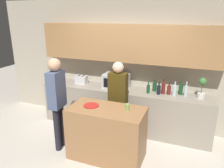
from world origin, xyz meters
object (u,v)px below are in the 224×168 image
(bottle_0, at_px, (148,89))
(plate_on_island, at_px, (91,106))
(microwave, at_px, (116,81))
(person_left, at_px, (57,97))
(bottle_3, at_px, (163,88))
(bottle_4, at_px, (169,90))
(bottle_6, at_px, (181,90))
(potted_plant, at_px, (202,88))
(toaster, at_px, (81,80))
(bottle_2, at_px, (159,90))
(bottle_5, at_px, (175,90))
(person_center, at_px, (118,96))
(bottle_1, at_px, (155,87))
(bottle_7, at_px, (186,91))
(cup_0, at_px, (127,107))

(bottle_0, xyz_separation_m, plate_on_island, (-0.75, -1.02, -0.06))
(microwave, bearing_deg, person_left, -119.75)
(bottle_3, height_order, bottle_4, bottle_3)
(bottle_6, xyz_separation_m, plate_on_island, (-1.35, -1.18, -0.07))
(potted_plant, distance_m, bottle_4, 0.59)
(bottle_3, bearing_deg, toaster, 179.50)
(bottle_2, bearing_deg, potted_plant, 5.36)
(bottle_5, height_order, person_center, person_center)
(bottle_1, xyz_separation_m, person_left, (-1.47, -1.27, 0.04))
(bottle_6, relative_size, bottle_7, 0.87)
(bottle_1, relative_size, bottle_3, 0.74)
(person_left, height_order, person_center, person_left)
(microwave, relative_size, bottle_4, 2.20)
(bottle_2, relative_size, person_left, 0.14)
(bottle_1, bearing_deg, bottle_0, -118.93)
(toaster, distance_m, bottle_6, 2.15)
(bottle_0, height_order, person_center, person_center)
(toaster, distance_m, bottle_4, 1.93)
(bottle_0, distance_m, bottle_3, 0.29)
(bottle_2, bearing_deg, cup_0, -109.06)
(microwave, bearing_deg, bottle_6, 3.42)
(bottle_3, bearing_deg, cup_0, -111.94)
(potted_plant, relative_size, bottle_7, 1.34)
(bottle_4, relative_size, bottle_5, 0.85)
(bottle_0, distance_m, person_left, 1.76)
(person_left, bearing_deg, microwave, 146.50)
(bottle_1, bearing_deg, bottle_2, -55.97)
(microwave, bearing_deg, bottle_5, -1.36)
(toaster, height_order, bottle_6, bottle_6)
(bottle_5, relative_size, bottle_6, 1.09)
(bottle_3, relative_size, bottle_4, 1.29)
(bottle_5, xyz_separation_m, cup_0, (-0.63, -1.01, -0.03))
(bottle_7, distance_m, person_center, 1.29)
(bottle_4, distance_m, cup_0, 1.16)
(cup_0, bearing_deg, bottle_7, 51.03)
(microwave, relative_size, toaster, 2.00)
(bottle_3, height_order, bottle_6, bottle_3)
(toaster, bearing_deg, bottle_7, -0.26)
(microwave, bearing_deg, cup_0, -61.13)
(potted_plant, distance_m, bottle_3, 0.70)
(bottle_1, xyz_separation_m, bottle_7, (0.61, -0.10, 0.03))
(bottle_0, bearing_deg, toaster, 177.00)
(bottle_4, relative_size, plate_on_island, 0.91)
(bottle_4, xyz_separation_m, bottle_7, (0.31, -0.01, 0.02))
(bottle_3, xyz_separation_m, bottle_4, (0.11, 0.01, -0.03))
(bottle_2, relative_size, bottle_4, 1.03)
(toaster, xyz_separation_m, bottle_1, (1.63, 0.09, -0.00))
(bottle_3, relative_size, plate_on_island, 1.17)
(bottle_5, xyz_separation_m, person_center, (-0.97, -0.50, -0.07))
(bottle_6, bearing_deg, bottle_5, -134.52)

